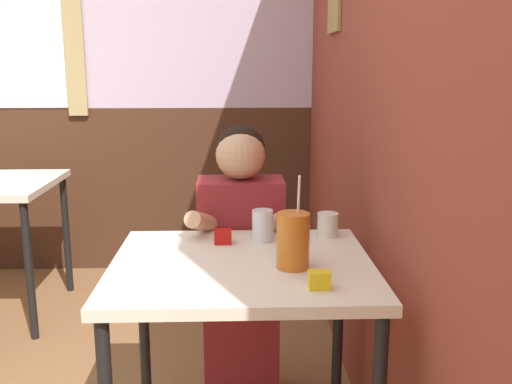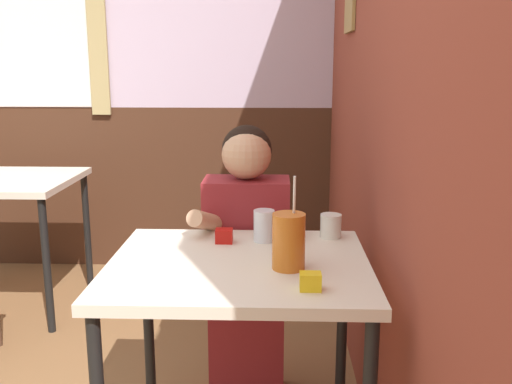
# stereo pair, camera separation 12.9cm
# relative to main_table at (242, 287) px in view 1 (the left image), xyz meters

# --- Properties ---
(brick_wall_right) EXTENTS (0.08, 4.40, 2.70)m
(brick_wall_right) POSITION_rel_main_table_xyz_m (0.51, 0.85, 0.68)
(brick_wall_right) COLOR brown
(brick_wall_right) RESTS_ON ground_plane
(back_wall) EXTENTS (5.61, 0.09, 2.70)m
(back_wall) POSITION_rel_main_table_xyz_m (-0.84, 2.08, 0.68)
(back_wall) COLOR silver
(back_wall) RESTS_ON ground_plane
(main_table) EXTENTS (0.83, 0.71, 0.76)m
(main_table) POSITION_rel_main_table_xyz_m (0.00, 0.00, 0.00)
(main_table) COLOR beige
(main_table) RESTS_ON ground_plane
(person_seated) EXTENTS (0.42, 0.40, 1.14)m
(person_seated) POSITION_rel_main_table_xyz_m (0.00, 0.48, -0.08)
(person_seated) COLOR maroon
(person_seated) RESTS_ON ground_plane
(cocktail_pitcher) EXTENTS (0.10, 0.10, 0.29)m
(cocktail_pitcher) POSITION_rel_main_table_xyz_m (0.16, -0.06, 0.17)
(cocktail_pitcher) COLOR #C6661E
(cocktail_pitcher) RESTS_ON main_table
(glass_near_pitcher) EXTENTS (0.07, 0.07, 0.11)m
(glass_near_pitcher) POSITION_rel_main_table_xyz_m (0.08, 0.22, 0.14)
(glass_near_pitcher) COLOR silver
(glass_near_pitcher) RESTS_ON main_table
(glass_center) EXTENTS (0.08, 0.08, 0.09)m
(glass_center) POSITION_rel_main_table_xyz_m (0.32, 0.27, 0.13)
(glass_center) COLOR silver
(glass_center) RESTS_ON main_table
(condiment_ketchup) EXTENTS (0.06, 0.04, 0.05)m
(condiment_ketchup) POSITION_rel_main_table_xyz_m (-0.06, 0.19, 0.11)
(condiment_ketchup) COLOR #B7140F
(condiment_ketchup) RESTS_ON main_table
(condiment_mustard) EXTENTS (0.06, 0.04, 0.05)m
(condiment_mustard) POSITION_rel_main_table_xyz_m (0.21, -0.23, 0.11)
(condiment_mustard) COLOR yellow
(condiment_mustard) RESTS_ON main_table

